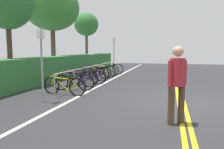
# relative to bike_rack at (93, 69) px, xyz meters

# --- Properties ---
(ground_plane) EXTENTS (36.54, 11.99, 0.05)m
(ground_plane) POSITION_rel_bike_rack_xyz_m (-3.36, -4.12, -0.64)
(ground_plane) COLOR #2B2B2D
(centre_line_yellow_inner) EXTENTS (32.88, 0.10, 0.00)m
(centre_line_yellow_inner) POSITION_rel_bike_rack_xyz_m (-3.36, -4.20, -0.61)
(centre_line_yellow_inner) COLOR gold
(centre_line_yellow_inner) RESTS_ON ground_plane
(centre_line_yellow_outer) EXTENTS (32.88, 0.10, 0.00)m
(centre_line_yellow_outer) POSITION_rel_bike_rack_xyz_m (-3.36, -4.04, -0.61)
(centre_line_yellow_outer) COLOR gold
(centre_line_yellow_outer) RESTS_ON ground_plane
(bike_lane_stripe_white) EXTENTS (32.88, 0.12, 0.00)m
(bike_lane_stripe_white) POSITION_rel_bike_rack_xyz_m (-3.36, -0.73, -0.61)
(bike_lane_stripe_white) COLOR white
(bike_lane_stripe_white) RESTS_ON ground_plane
(bike_rack) EXTENTS (7.79, 0.05, 0.80)m
(bike_rack) POSITION_rel_bike_rack_xyz_m (0.00, 0.00, 0.00)
(bike_rack) COLOR #9EA0A5
(bike_rack) RESTS_ON ground_plane
(bicycle_0) EXTENTS (0.46, 1.74, 0.69)m
(bicycle_0) POSITION_rel_bike_rack_xyz_m (-3.39, -0.11, -0.29)
(bicycle_0) COLOR black
(bicycle_0) RESTS_ON ground_plane
(bicycle_1) EXTENTS (0.46, 1.71, 0.70)m
(bicycle_1) POSITION_rel_bike_rack_xyz_m (-2.50, -0.05, -0.29)
(bicycle_1) COLOR black
(bicycle_1) RESTS_ON ground_plane
(bicycle_2) EXTENTS (0.57, 1.70, 0.75)m
(bicycle_2) POSITION_rel_bike_rack_xyz_m (-1.74, 0.08, -0.26)
(bicycle_2) COLOR black
(bicycle_2) RESTS_ON ground_plane
(bicycle_3) EXTENTS (0.51, 1.74, 0.69)m
(bicycle_3) POSITION_rel_bike_rack_xyz_m (-0.90, -0.02, -0.29)
(bicycle_3) COLOR black
(bicycle_3) RESTS_ON ground_plane
(bicycle_4) EXTENTS (0.62, 1.66, 0.79)m
(bicycle_4) POSITION_rel_bike_rack_xyz_m (0.02, 0.06, -0.24)
(bicycle_4) COLOR black
(bicycle_4) RESTS_ON ground_plane
(bicycle_5) EXTENTS (0.61, 1.59, 0.70)m
(bicycle_5) POSITION_rel_bike_rack_xyz_m (0.90, 0.14, -0.29)
(bicycle_5) COLOR black
(bicycle_5) RESTS_ON ground_plane
(bicycle_6) EXTENTS (0.46, 1.69, 0.75)m
(bicycle_6) POSITION_rel_bike_rack_xyz_m (1.64, 0.07, -0.26)
(bicycle_6) COLOR black
(bicycle_6) RESTS_ON ground_plane
(bicycle_7) EXTENTS (0.46, 1.68, 0.71)m
(bicycle_7) POSITION_rel_bike_rack_xyz_m (2.56, 0.07, -0.28)
(bicycle_7) COLOR black
(bicycle_7) RESTS_ON ground_plane
(bicycle_8) EXTENTS (0.46, 1.73, 0.75)m
(bicycle_8) POSITION_rel_bike_rack_xyz_m (3.32, 0.02, -0.26)
(bicycle_8) COLOR black
(bicycle_8) RESTS_ON ground_plane
(pedestrian) EXTENTS (0.35, 0.40, 1.70)m
(pedestrian) POSITION_rel_bike_rack_xyz_m (-5.55, -3.90, 0.37)
(pedestrian) COLOR #4C3826
(pedestrian) RESTS_ON ground_plane
(sign_post_near) EXTENTS (0.36, 0.06, 2.25)m
(sign_post_near) POSITION_rel_bike_rack_xyz_m (-4.57, -0.00, 0.74)
(sign_post_near) COLOR gray
(sign_post_near) RESTS_ON ground_plane
(sign_post_far) EXTENTS (0.36, 0.10, 2.45)m
(sign_post_far) POSITION_rel_bike_rack_xyz_m (4.98, 0.20, 0.85)
(sign_post_far) COLOR gray
(sign_post_far) RESTS_ON ground_plane
(hedge_backdrop) EXTENTS (16.74, 1.03, 1.24)m
(hedge_backdrop) POSITION_rel_bike_rack_xyz_m (1.50, 2.27, 0.01)
(hedge_backdrop) COLOR #2D6B30
(hedge_backdrop) RESTS_ON ground_plane
(tree_far_right) EXTENTS (3.56, 3.56, 5.78)m
(tree_far_right) POSITION_rel_bike_rack_xyz_m (2.81, 3.84, 3.68)
(tree_far_right) COLOR brown
(tree_far_right) RESTS_ON ground_plane
(tree_extra) EXTENTS (2.13, 2.13, 4.86)m
(tree_extra) POSITION_rel_bike_rack_xyz_m (8.20, 3.57, 3.18)
(tree_extra) COLOR brown
(tree_extra) RESTS_ON ground_plane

